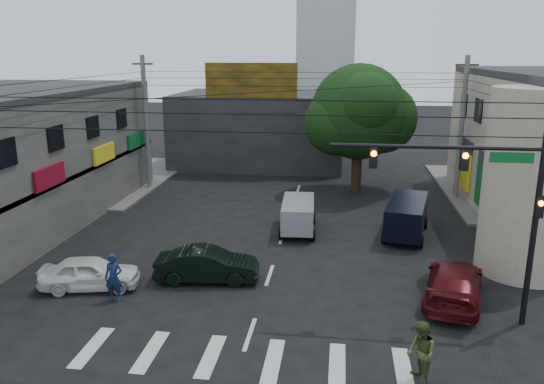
% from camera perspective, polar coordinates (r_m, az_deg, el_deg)
% --- Properties ---
extents(ground, '(160.00, 160.00, 0.00)m').
position_cam_1_polar(ground, '(21.46, -1.01, -11.09)').
color(ground, black).
rests_on(ground, ground).
extents(sidewalk_far_left, '(16.00, 16.00, 0.15)m').
position_cam_1_polar(sidewalk_far_left, '(43.56, -21.37, 1.47)').
color(sidewalk_far_left, '#514F4C').
rests_on(sidewalk_far_left, ground).
extents(corner_column, '(4.00, 4.00, 8.00)m').
position_cam_1_polar(corner_column, '(25.05, 26.20, 0.89)').
color(corner_column, gray).
rests_on(corner_column, ground).
extents(building_far, '(14.00, 10.00, 6.00)m').
position_cam_1_polar(building_far, '(46.05, -1.18, 6.87)').
color(building_far, '#232326').
rests_on(building_far, ground).
extents(billboard, '(7.00, 0.30, 2.60)m').
position_cam_1_polar(billboard, '(40.82, -2.27, 11.91)').
color(billboard, olive).
rests_on(billboard, building_far).
extents(street_tree, '(6.40, 6.40, 8.70)m').
position_cam_1_polar(street_tree, '(36.31, 9.32, 8.47)').
color(street_tree, black).
rests_on(street_tree, ground).
extents(traffic_gantry, '(7.10, 0.35, 7.20)m').
position_cam_1_polar(traffic_gantry, '(19.29, 22.10, 0.08)').
color(traffic_gantry, black).
rests_on(traffic_gantry, ground).
extents(utility_pole_far_left, '(0.32, 0.32, 9.20)m').
position_cam_1_polar(utility_pole_far_left, '(37.85, -13.38, 7.18)').
color(utility_pole_far_left, '#59595B').
rests_on(utility_pole_far_left, ground).
extents(utility_pole_far_right, '(0.32, 0.32, 9.20)m').
position_cam_1_polar(utility_pole_far_right, '(36.22, 19.69, 6.39)').
color(utility_pole_far_right, '#59595B').
rests_on(utility_pole_far_right, ground).
extents(dark_sedan, '(2.46, 4.66, 1.43)m').
position_cam_1_polar(dark_sedan, '(22.64, -6.98, -7.79)').
color(dark_sedan, black).
rests_on(dark_sedan, ground).
extents(white_compact, '(3.23, 4.62, 1.35)m').
position_cam_1_polar(white_compact, '(23.04, -18.99, -8.23)').
color(white_compact, white).
rests_on(white_compact, ground).
extents(maroon_sedan, '(4.41, 6.01, 1.47)m').
position_cam_1_polar(maroon_sedan, '(21.97, 18.97, -9.20)').
color(maroon_sedan, '#460A0F').
rests_on(maroon_sedan, ground).
extents(silver_minivan, '(4.11, 2.05, 1.70)m').
position_cam_1_polar(silver_minivan, '(28.43, 2.82, -2.64)').
color(silver_minivan, '#9DA0A4').
rests_on(silver_minivan, ground).
extents(navy_van, '(5.47, 3.71, 1.90)m').
position_cam_1_polar(navy_van, '(28.64, 14.25, -2.75)').
color(navy_van, black).
rests_on(navy_van, ground).
extents(traffic_officer, '(0.71, 0.47, 1.93)m').
position_cam_1_polar(traffic_officer, '(21.54, -16.66, -8.83)').
color(traffic_officer, '#122140').
rests_on(traffic_officer, ground).
extents(pedestrian_olive, '(1.32, 1.22, 1.91)m').
position_cam_1_polar(pedestrian_olive, '(16.58, 15.73, -16.33)').
color(pedestrian_olive, '#3D4A22').
rests_on(pedestrian_olive, ground).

